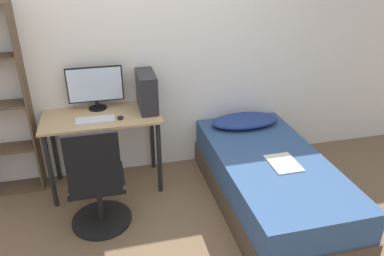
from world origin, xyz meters
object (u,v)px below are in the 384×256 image
(monitor, at_px, (95,86))
(keyboard, at_px, (95,120))
(pc_tower, at_px, (147,91))
(office_chair, at_px, (98,191))
(bed, at_px, (270,181))

(monitor, xyz_separation_m, keyboard, (-0.03, -0.29, -0.22))
(keyboard, xyz_separation_m, pc_tower, (0.50, 0.17, 0.17))
(office_chair, xyz_separation_m, keyboard, (0.03, 0.51, 0.41))
(office_chair, bearing_deg, pc_tower, 52.06)
(bed, xyz_separation_m, keyboard, (-1.50, 0.55, 0.54))
(monitor, bearing_deg, keyboard, -95.61)
(bed, bearing_deg, office_chair, 178.42)
(bed, bearing_deg, monitor, 150.15)
(bed, height_order, keyboard, keyboard)
(bed, height_order, monitor, monitor)
(office_chair, distance_m, pc_tower, 1.03)
(keyboard, relative_size, pc_tower, 0.86)
(monitor, bearing_deg, bed, -29.85)
(monitor, bearing_deg, office_chair, -94.29)
(office_chair, height_order, monitor, monitor)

